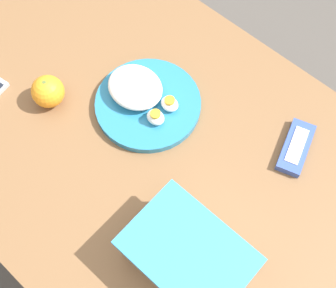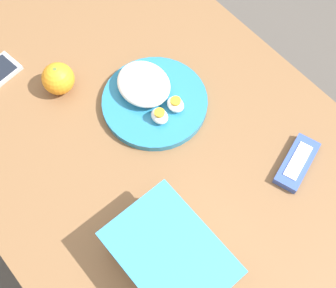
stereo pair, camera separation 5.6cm
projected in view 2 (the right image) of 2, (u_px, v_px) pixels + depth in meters
The scene contains 6 objects.
ground_plane at pixel (151, 225), 1.64m from camera, with size 10.00×10.00×0.00m, color #4C4742.
table at pixel (144, 152), 1.10m from camera, with size 1.09×0.74×0.71m.
food_container at pixel (170, 259), 0.84m from camera, with size 0.22×0.16×0.09m.
orange_fruit at pixel (58, 79), 1.02m from camera, with size 0.07×0.07×0.07m.
rice_plate at pixel (151, 96), 1.02m from camera, with size 0.23×0.23×0.06m.
candy_bar at pixel (297, 163), 0.96m from camera, with size 0.09×0.13×0.02m.
Camera 2 is at (-0.40, 0.26, 1.59)m, focal length 50.00 mm.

